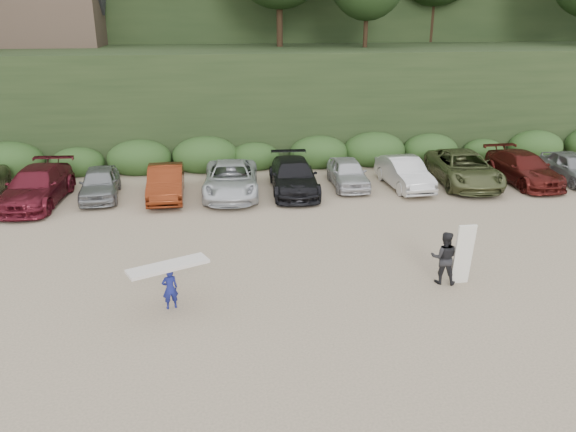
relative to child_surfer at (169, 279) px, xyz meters
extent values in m
plane|color=tan|center=(2.79, 0.71, -0.94)|extent=(120.00, 120.00, 0.00)
cube|color=black|center=(2.79, 22.71, 2.06)|extent=(80.00, 14.00, 6.00)
cube|color=black|center=(2.79, 40.71, 7.06)|extent=(90.00, 30.00, 16.00)
cube|color=#2B491E|center=(2.24, 15.21, -0.34)|extent=(46.20, 2.00, 1.20)
cube|color=brown|center=(-9.21, 24.71, 7.06)|extent=(8.00, 6.00, 4.00)
imported|color=maroon|center=(-6.42, 10.40, -0.15)|extent=(2.59, 5.59, 1.58)
imported|color=gray|center=(-3.81, 10.89, -0.24)|extent=(1.97, 4.23, 1.40)
imported|color=#64230F|center=(-0.80, 10.47, -0.20)|extent=(1.66, 4.48, 1.47)
imported|color=silver|center=(2.17, 10.53, -0.19)|extent=(2.80, 5.50, 1.49)
imported|color=black|center=(5.12, 10.59, -0.18)|extent=(2.31, 5.28, 1.51)
imported|color=silver|center=(7.87, 11.07, -0.25)|extent=(1.72, 4.08, 1.38)
imported|color=silver|center=(10.55, 10.53, -0.21)|extent=(1.81, 4.50, 1.45)
imported|color=#4F5631|center=(13.66, 10.72, -0.14)|extent=(3.11, 5.91, 1.59)
imported|color=#4B1411|center=(16.68, 10.48, -0.19)|extent=(2.30, 5.23, 1.49)
imported|color=gray|center=(19.29, 10.42, -0.21)|extent=(1.88, 4.33, 1.45)
imported|color=navy|center=(0.00, 0.00, -0.31)|extent=(0.52, 0.42, 1.26)
cube|color=silver|center=(0.00, 0.00, 0.39)|extent=(2.36, 1.53, 0.09)
imported|color=black|center=(8.41, 0.50, -0.08)|extent=(1.00, 0.89, 1.72)
cube|color=silver|center=(8.93, 0.31, 0.08)|extent=(0.57, 0.30, 2.02)
camera|label=1|loc=(1.41, -14.69, 7.15)|focal=35.00mm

